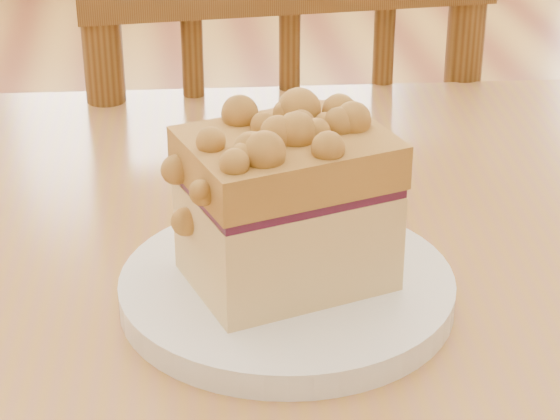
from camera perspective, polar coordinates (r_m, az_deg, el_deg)
The scene contains 3 objects.
cafe_chair_main at distance 1.24m, azimuth -0.84°, elevation -4.40°, with size 0.42×0.42×0.89m.
plate at distance 0.65m, azimuth 0.36°, elevation -4.22°, with size 0.20×0.20×0.02m.
cake_slice at distance 0.62m, azimuth 0.56°, elevation 0.73°, with size 0.13×0.11×0.11m.
Camera 1 is at (0.01, -0.36, 1.09)m, focal length 70.00 mm.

